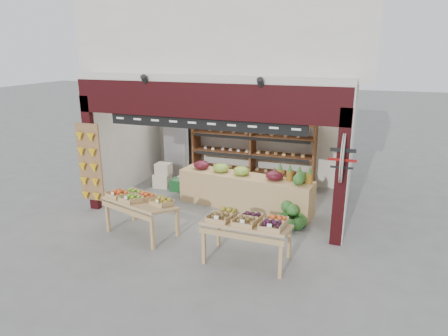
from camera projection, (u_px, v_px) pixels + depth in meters
ground at (220, 206)px, 9.56m from camera, size 60.00×60.00×0.00m
shop_structure at (241, 36)px, 9.89m from camera, size 6.36×5.12×5.40m
banana_board at (89, 164)px, 9.03m from camera, size 0.60×0.15×1.80m
gift_sign at (343, 158)px, 7.16m from camera, size 0.04×0.93×0.92m
back_shelving at (253, 139)px, 10.77m from camera, size 3.37×0.55×2.05m
refrigerator at (181, 145)px, 11.53m from camera, size 0.80×0.80×1.89m
cardboard_stack at (171, 179)px, 10.76m from camera, size 0.97×0.70×0.68m
mid_counter at (244, 190)px, 9.37m from camera, size 3.27×1.05×1.02m
display_table_left at (139, 200)px, 8.03m from camera, size 1.59×1.17×0.93m
display_table_right at (248, 222)px, 6.93m from camera, size 1.50×0.86×0.96m
watermelon_pile at (290, 219)px, 8.44m from camera, size 0.71×0.67×0.51m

